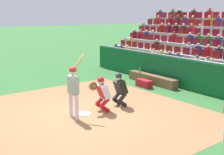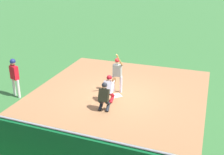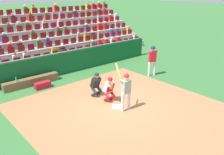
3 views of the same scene
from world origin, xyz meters
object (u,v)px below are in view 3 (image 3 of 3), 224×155
object	(u,v)px
dugout_bench	(32,82)
on_deck_batter	(153,57)
home_plate_umpire	(96,83)
equipment_duffel_bag	(43,85)
water_bottle_on_bench	(16,80)
catcher_crouching	(109,88)
home_plate_marker	(117,107)
batter_at_plate	(126,88)

from	to	relation	value
dugout_bench	on_deck_batter	world-z (taller)	on_deck_batter
home_plate_umpire	dugout_bench	bearing A→B (deg)	-60.72
equipment_duffel_bag	on_deck_batter	bearing A→B (deg)	157.61
water_bottle_on_bench	catcher_crouching	bearing A→B (deg)	124.27
catcher_crouching	water_bottle_on_bench	bearing A→B (deg)	-55.73
dugout_bench	home_plate_marker	bearing A→B (deg)	111.39
batter_at_plate	on_deck_batter	xyz separation A→B (m)	(-4.28, -2.22, 0.08)
home_plate_marker	catcher_crouching	world-z (taller)	catcher_crouching
water_bottle_on_bench	on_deck_batter	xyz separation A→B (m)	(-7.20, 3.17, 0.60)
batter_at_plate	water_bottle_on_bench	size ratio (longest dim) A/B	8.09
home_plate_marker	catcher_crouching	distance (m)	0.98
home_plate_umpire	batter_at_plate	bearing A→B (deg)	93.97
catcher_crouching	dugout_bench	xyz separation A→B (m)	(2.08, -4.36, -0.50)
dugout_bench	on_deck_batter	distance (m)	7.21
batter_at_plate	on_deck_batter	distance (m)	4.82
catcher_crouching	equipment_duffel_bag	xyz separation A→B (m)	(1.78, -3.58, -0.54)
catcher_crouching	home_plate_umpire	world-z (taller)	home_plate_umpire
batter_at_plate	dugout_bench	bearing A→B (deg)	-69.13
dugout_bench	water_bottle_on_bench	xyz separation A→B (m)	(0.83, 0.08, 0.35)
home_plate_umpire	water_bottle_on_bench	bearing A→B (deg)	-50.63
home_plate_marker	batter_at_plate	xyz separation A→B (m)	(-0.12, 0.44, 1.07)
dugout_bench	on_deck_batter	xyz separation A→B (m)	(-6.37, 3.25, 0.95)
water_bottle_on_bench	equipment_duffel_bag	xyz separation A→B (m)	(-1.13, 0.70, -0.40)
equipment_duffel_bag	water_bottle_on_bench	bearing A→B (deg)	-31.94
home_plate_umpire	water_bottle_on_bench	xyz separation A→B (m)	(2.78, -3.39, -0.13)
home_plate_umpire	on_deck_batter	xyz separation A→B (m)	(-4.42, -0.22, 0.46)
on_deck_batter	batter_at_plate	bearing A→B (deg)	27.40
catcher_crouching	on_deck_batter	distance (m)	4.45
home_plate_umpire	catcher_crouching	bearing A→B (deg)	98.36
home_plate_marker	on_deck_batter	distance (m)	4.88
catcher_crouching	equipment_duffel_bag	distance (m)	4.03
batter_at_plate	home_plate_umpire	distance (m)	2.04
home_plate_umpire	equipment_duffel_bag	size ratio (longest dim) A/B	1.53
home_plate_umpire	water_bottle_on_bench	world-z (taller)	home_plate_umpire
equipment_duffel_bag	on_deck_batter	xyz separation A→B (m)	(-6.08, 2.47, 0.99)
home_plate_umpire	dugout_bench	world-z (taller)	home_plate_umpire
catcher_crouching	batter_at_plate	bearing A→B (deg)	90.47
catcher_crouching	dugout_bench	size ratio (longest dim) A/B	0.42
dugout_bench	equipment_duffel_bag	bearing A→B (deg)	110.66
batter_at_plate	on_deck_batter	bearing A→B (deg)	-152.60
water_bottle_on_bench	home_plate_umpire	bearing A→B (deg)	129.37
catcher_crouching	water_bottle_on_bench	size ratio (longest dim) A/B	4.95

